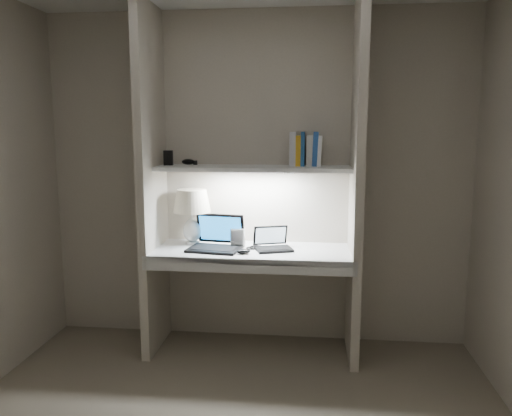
# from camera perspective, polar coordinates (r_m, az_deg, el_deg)

# --- Properties ---
(back_wall) EXTENTS (3.20, 0.01, 2.50)m
(back_wall) POSITION_cam_1_polar(r_m,az_deg,el_deg) (3.81, 0.03, 3.27)
(back_wall) COLOR beige
(back_wall) RESTS_ON floor
(alcove_panel_left) EXTENTS (0.06, 0.55, 2.50)m
(alcove_panel_left) POSITION_cam_1_polar(r_m,az_deg,el_deg) (3.69, -11.79, 2.90)
(alcove_panel_left) COLOR beige
(alcove_panel_left) RESTS_ON floor
(alcove_panel_right) EXTENTS (0.06, 0.55, 2.50)m
(alcove_panel_right) POSITION_cam_1_polar(r_m,az_deg,el_deg) (3.53, 11.41, 2.62)
(alcove_panel_right) COLOR beige
(alcove_panel_right) RESTS_ON floor
(desk) EXTENTS (1.40, 0.55, 0.04)m
(desk) POSITION_cam_1_polar(r_m,az_deg,el_deg) (3.63, -0.45, -5.06)
(desk) COLOR white
(desk) RESTS_ON alcove_panel_left
(desk_apron) EXTENTS (1.46, 0.03, 0.10)m
(desk_apron) POSITION_cam_1_polar(r_m,az_deg,el_deg) (3.38, -0.97, -6.62)
(desk_apron) COLOR silver
(desk_apron) RESTS_ON desk
(shelf) EXTENTS (1.40, 0.36, 0.03)m
(shelf) POSITION_cam_1_polar(r_m,az_deg,el_deg) (3.62, -0.29, 4.56)
(shelf) COLOR silver
(shelf) RESTS_ON back_wall
(strip_light) EXTENTS (0.60, 0.04, 0.02)m
(strip_light) POSITION_cam_1_polar(r_m,az_deg,el_deg) (3.62, -0.29, 4.21)
(strip_light) COLOR white
(strip_light) RESTS_ON shelf
(table_lamp) EXTENTS (0.28, 0.28, 0.42)m
(table_lamp) POSITION_cam_1_polar(r_m,az_deg,el_deg) (3.77, -7.33, 0.08)
(table_lamp) COLOR white
(table_lamp) RESTS_ON desk
(laptop_main) EXTENTS (0.40, 0.36, 0.24)m
(laptop_main) POSITION_cam_1_polar(r_m,az_deg,el_deg) (3.65, -4.52, -3.79)
(laptop_main) COLOR black
(laptop_main) RESTS_ON desk
(laptop_netbook) EXTENTS (0.31, 0.29, 0.16)m
(laptop_netbook) POSITION_cam_1_polar(r_m,az_deg,el_deg) (3.62, 1.91, -4.14)
(laptop_netbook) COLOR black
(laptop_netbook) RESTS_ON desk
(speaker) EXTENTS (0.10, 0.07, 0.14)m
(speaker) POSITION_cam_1_polar(r_m,az_deg,el_deg) (3.69, -2.09, -3.40)
(speaker) COLOR silver
(speaker) RESTS_ON desk
(mouse) EXTENTS (0.11, 0.10, 0.04)m
(mouse) POSITION_cam_1_polar(r_m,az_deg,el_deg) (3.49, -1.43, -4.98)
(mouse) COLOR black
(mouse) RESTS_ON desk
(cable_coil) EXTENTS (0.13, 0.13, 0.01)m
(cable_coil) POSITION_cam_1_polar(r_m,az_deg,el_deg) (3.66, 0.05, -4.50)
(cable_coil) COLOR black
(cable_coil) RESTS_ON desk
(sticky_note) EXTENTS (0.08, 0.08, 0.00)m
(sticky_note) POSITION_cam_1_polar(r_m,az_deg,el_deg) (3.66, -6.71, -4.64)
(sticky_note) COLOR yellow
(sticky_note) RESTS_ON desk
(book_row) EXTENTS (0.23, 0.16, 0.25)m
(book_row) POSITION_cam_1_polar(r_m,az_deg,el_deg) (3.68, 5.66, 6.64)
(book_row) COLOR white
(book_row) RESTS_ON shelf
(shelf_box) EXTENTS (0.07, 0.05, 0.11)m
(shelf_box) POSITION_cam_1_polar(r_m,az_deg,el_deg) (3.77, -9.99, 5.66)
(shelf_box) COLOR black
(shelf_box) RESTS_ON shelf
(shelf_gadget) EXTENTS (0.11, 0.08, 0.04)m
(shelf_gadget) POSITION_cam_1_polar(r_m,az_deg,el_deg) (3.80, -7.76, 5.25)
(shelf_gadget) COLOR black
(shelf_gadget) RESTS_ON shelf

